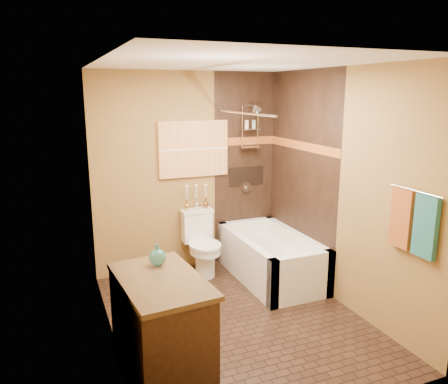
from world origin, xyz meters
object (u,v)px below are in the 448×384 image
sunset_painting (194,149)px  vanity (161,329)px  bathtub (271,261)px  toilet (202,243)px

sunset_painting → vanity: size_ratio=0.88×
bathtub → toilet: bearing=147.8°
bathtub → toilet: toilet is taller
bathtub → sunset_painting: bearing=135.3°
sunset_painting → bathtub: size_ratio=0.60×
toilet → vanity: (-0.99, -1.86, 0.03)m
sunset_painting → vanity: bearing=-115.0°
bathtub → vanity: 2.23m
sunset_painting → toilet: (0.00, -0.26, -1.15)m
sunset_painting → toilet: 1.18m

